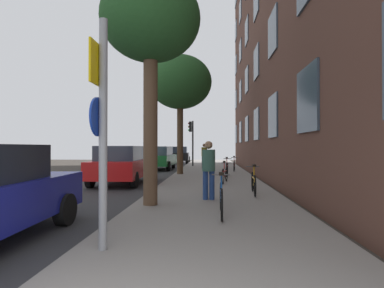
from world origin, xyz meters
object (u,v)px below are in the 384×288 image
at_px(pedestrian_0, 209,166).
at_px(tree_near, 151,23).
at_px(traffic_light, 191,135).
at_px(car_3, 179,155).
at_px(pedestrian_1, 204,154).
at_px(tree_far, 180,83).
at_px(sign_post, 101,121).
at_px(bicycle_0, 221,198).
at_px(car_1, 122,164).
at_px(bicycle_4, 234,165).
at_px(bicycle_2, 225,174).
at_px(car_2, 160,158).
at_px(bicycle_3, 227,168).
at_px(bicycle_1, 254,183).

bearing_deg(pedestrian_0, tree_near, -149.95).
relative_size(traffic_light, car_3, 0.87).
bearing_deg(pedestrian_1, tree_far, -106.49).
relative_size(traffic_light, pedestrian_1, 2.06).
bearing_deg(sign_post, car_3, 93.32).
bearing_deg(bicycle_0, car_3, 98.08).
bearing_deg(sign_post, car_1, 104.55).
relative_size(tree_far, car_3, 1.61).
height_order(tree_far, bicycle_4, tree_far).
bearing_deg(bicycle_2, traffic_light, 100.43).
bearing_deg(bicycle_4, bicycle_2, -98.13).
relative_size(traffic_light, car_1, 0.84).
distance_m(pedestrian_1, car_1, 8.68).
bearing_deg(bicycle_2, bicycle_4, 81.87).
bearing_deg(car_3, car_2, -93.37).
bearing_deg(bicycle_0, bicycle_3, 86.07).
height_order(sign_post, car_2, sign_post).
bearing_deg(pedestrian_1, traffic_light, 110.16).
xyz_separation_m(bicycle_3, car_1, (-4.64, -2.71, 0.35)).
relative_size(tree_near, pedestrian_1, 3.42).
distance_m(bicycle_0, pedestrian_1, 14.30).
relative_size(sign_post, bicycle_4, 2.06).
xyz_separation_m(sign_post, pedestrian_0, (1.52, 4.25, -0.91)).
height_order(tree_far, bicycle_1, tree_far).
distance_m(sign_post, car_3, 25.31).
bearing_deg(sign_post, tree_near, 89.34).
distance_m(sign_post, bicycle_0, 3.27).
bearing_deg(bicycle_3, tree_near, -106.75).
xyz_separation_m(pedestrian_0, car_1, (-3.74, 4.32, -0.21)).
bearing_deg(tree_far, pedestrian_1, 73.51).
height_order(bicycle_2, pedestrian_0, pedestrian_0).
height_order(traffic_light, car_1, traffic_light).
bearing_deg(car_2, car_1, -91.86).
xyz_separation_m(pedestrian_0, car_2, (-3.47, 12.65, -0.21)).
xyz_separation_m(tree_near, car_1, (-2.26, 5.17, -3.93)).
bearing_deg(car_3, bicycle_0, -81.92).
height_order(sign_post, bicycle_0, sign_post).
bearing_deg(pedestrian_0, car_2, 105.35).
distance_m(traffic_light, pedestrian_1, 3.38).
bearing_deg(bicycle_3, car_3, 105.53).
bearing_deg(bicycle_4, car_3, 112.24).
bearing_deg(traffic_light, tree_near, -90.24).
bearing_deg(bicycle_0, tree_far, 100.59).
height_order(sign_post, bicycle_1, sign_post).
height_order(tree_near, bicycle_3, tree_near).
xyz_separation_m(tree_near, pedestrian_1, (1.12, 13.16, -3.68)).
xyz_separation_m(car_2, car_3, (0.49, 8.34, 0.00)).
bearing_deg(bicycle_2, bicycle_1, -75.93).
distance_m(tree_near, bicycle_3, 9.28).
bearing_deg(car_1, bicycle_3, 30.33).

